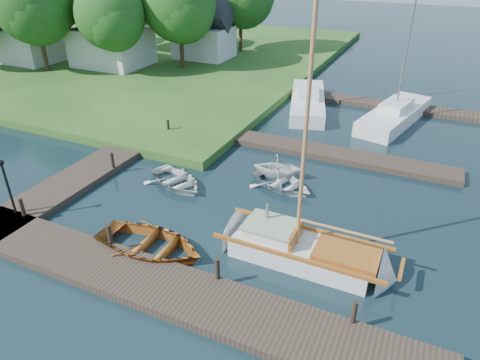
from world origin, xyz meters
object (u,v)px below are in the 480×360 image
at_px(mooring_post_3, 354,312).
at_px(sailboat, 306,252).
at_px(mooring_post_4, 112,160).
at_px(tree_2, 110,13).
at_px(tender_c, 282,181).
at_px(tree_3, 179,3).
at_px(house_c, 204,35).
at_px(mooring_post_2, 217,269).
at_px(marina_boat_0, 308,100).
at_px(dinghy, 150,242).
at_px(tender_b, 279,166).
at_px(mooring_post_1, 110,235).
at_px(tree_1, 33,1).
at_px(mooring_post_0, 22,207).
at_px(lamp_post, 6,179).
at_px(house_a, 111,37).
at_px(mooring_post_5, 168,126).
at_px(marina_boat_2, 395,114).
at_px(house_b, 27,36).
at_px(tender_a, 176,179).

distance_m(mooring_post_3, sailboat, 3.35).
height_order(mooring_post_4, tree_2, tree_2).
relative_size(tender_c, tree_3, 0.37).
bearing_deg(tender_c, mooring_post_3, -125.92).
relative_size(mooring_post_4, house_c, 0.15).
distance_m(mooring_post_2, marina_boat_0, 18.62).
bearing_deg(dinghy, marina_boat_0, -2.62).
xyz_separation_m(mooring_post_2, dinghy, (-3.12, 0.52, -0.26)).
bearing_deg(tender_b, mooring_post_1, 142.57).
bearing_deg(house_c, tree_1, -135.14).
distance_m(mooring_post_0, tree_3, 24.49).
bearing_deg(tender_c, tender_b, 50.61).
xyz_separation_m(mooring_post_3, house_c, (-20.00, 27.00, 1.88)).
distance_m(mooring_post_1, dinghy, 1.50).
bearing_deg(lamp_post, house_a, 119.74).
bearing_deg(tree_1, sailboat, -27.64).
xyz_separation_m(lamp_post, tender_b, (8.72, 7.99, -1.21)).
xyz_separation_m(mooring_post_3, tree_2, (-24.00, 19.05, 4.55)).
distance_m(mooring_post_5, marina_boat_2, 14.40).
xyz_separation_m(mooring_post_2, tender_b, (-0.78, 7.99, -0.04)).
bearing_deg(mooring_post_3, mooring_post_5, 142.43).
xyz_separation_m(mooring_post_2, tree_1, (-25.50, 17.05, 5.39)).
xyz_separation_m(house_c, tree_2, (-4.00, -7.95, 2.67)).
xyz_separation_m(mooring_post_1, tender_c, (4.20, 7.16, -0.37)).
xyz_separation_m(house_b, tree_2, (10.00, 0.05, 2.48)).
xyz_separation_m(dinghy, tender_c, (2.82, 6.64, -0.11)).
height_order(mooring_post_0, tree_2, tree_2).
height_order(lamp_post, tender_a, lamp_post).
bearing_deg(mooring_post_4, mooring_post_0, -95.71).
relative_size(mooring_post_1, mooring_post_2, 1.00).
bearing_deg(tender_b, house_b, 56.54).
relative_size(mooring_post_2, sailboat, 0.08).
distance_m(house_b, tree_2, 10.30).
distance_m(dinghy, house_c, 29.31).
bearing_deg(tender_b, mooring_post_3, -159.00).
height_order(dinghy, tree_3, tree_3).
bearing_deg(mooring_post_4, mooring_post_3, -21.04).
distance_m(dinghy, tree_2, 25.19).
bearing_deg(mooring_post_5, house_c, 112.38).
bearing_deg(mooring_post_5, sailboat, -34.80).
relative_size(mooring_post_0, dinghy, 0.19).
bearing_deg(mooring_post_2, house_a, 135.67).
relative_size(tender_b, house_b, 0.44).
distance_m(house_b, tree_3, 14.89).
xyz_separation_m(lamp_post, tree_2, (-10.00, 19.05, 3.38)).
bearing_deg(house_a, tender_c, -33.13).
bearing_deg(tender_c, tree_3, 63.98).
bearing_deg(tree_3, tender_b, -45.67).
height_order(mooring_post_0, tree_3, tree_3).
xyz_separation_m(mooring_post_1, marina_boat_0, (1.96, 18.45, -0.13)).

